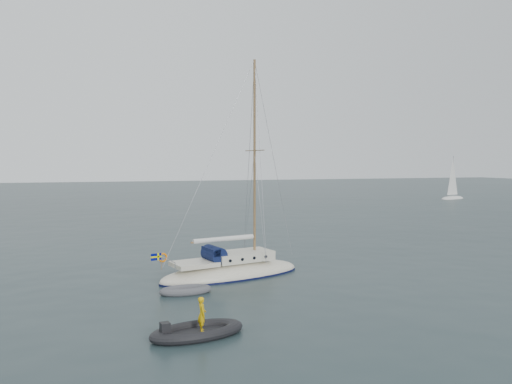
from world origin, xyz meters
name	(u,v)px	position (x,y,z in m)	size (l,w,h in m)	color
ground	(300,275)	(0.00, 0.00, 0.00)	(300.00, 300.00, 0.00)	black
sailboat	(232,260)	(-3.95, 0.82, 1.00)	(9.31, 2.79, 13.26)	silver
dinghy	(186,290)	(-7.17, -2.07, 0.17)	(2.67, 1.21, 0.38)	#525358
rib	(197,330)	(-7.85, -8.41, 0.24)	(3.77, 1.71, 1.53)	black
distant_yacht_b	(453,179)	(50.16, 47.47, 3.54)	(6.26, 3.34, 8.29)	silver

